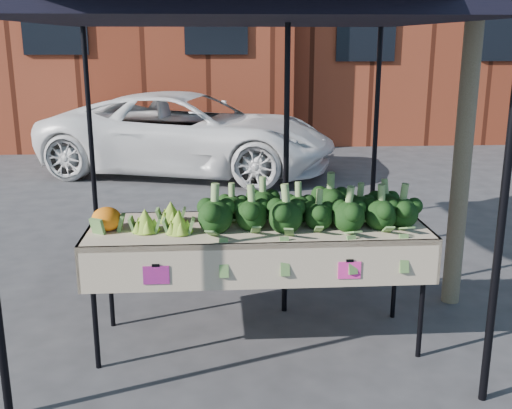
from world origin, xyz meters
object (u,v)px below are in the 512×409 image
vehicle (186,24)px  canopy (241,146)px  street_tree (473,44)px  table (258,284)px

vehicle → canopy: bearing=-156.8°
vehicle → street_tree: (2.45, -5.41, -0.27)m
table → canopy: canopy is taller
table → street_tree: (1.70, 0.61, 1.69)m
street_tree → canopy: bearing=-179.2°
canopy → street_tree: 1.96m
canopy → vehicle: 5.57m
canopy → street_tree: size_ratio=0.74×
table → vehicle: bearing=97.1°
table → canopy: 1.09m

